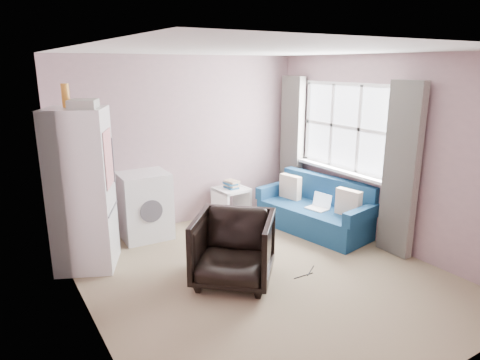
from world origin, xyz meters
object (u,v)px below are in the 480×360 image
at_px(fridge, 82,189).
at_px(washing_machine, 144,203).
at_px(sofa, 317,211).
at_px(side_table, 231,201).
at_px(armchair, 234,246).

relative_size(fridge, washing_machine, 2.32).
bearing_deg(sofa, side_table, 119.19).
xyz_separation_m(fridge, sofa, (3.14, -0.56, -0.69)).
bearing_deg(fridge, armchair, -20.07).
xyz_separation_m(armchair, sofa, (1.85, 0.71, -0.15)).
bearing_deg(armchair, washing_machine, 144.13).
bearing_deg(side_table, armchair, -119.83).
distance_m(armchair, fridge, 1.89).
bearing_deg(sofa, armchair, -169.43).
xyz_separation_m(armchair, fridge, (-1.29, 1.27, 0.53)).
bearing_deg(washing_machine, side_table, 0.13).
height_order(fridge, side_table, fridge).
distance_m(side_table, sofa, 1.34).
distance_m(armchair, side_table, 2.01).
xyz_separation_m(fridge, side_table, (2.29, 0.48, -0.67)).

